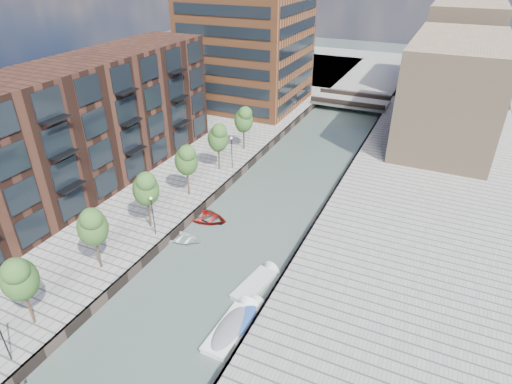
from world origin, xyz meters
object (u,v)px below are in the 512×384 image
Objects in this scene: sloop_2 at (205,220)px; motorboat_4 at (233,325)px; sloop_4 at (209,219)px; tree_2 at (92,225)px; motorboat_2 at (259,282)px; car at (397,133)px; tree_4 at (186,159)px; sloop_3 at (182,240)px; bridge at (351,101)px; tree_5 at (218,137)px; tree_1 at (19,277)px; motorboat_3 at (245,319)px; tree_6 at (244,119)px; tree_3 at (146,188)px.

sloop_2 is 15.34m from motorboat_4.
sloop_4 is at bearing 126.86° from motorboat_4.
motorboat_4 is at bearing -2.28° from tree_2.
car is (5.72, 36.15, 1.61)m from motorboat_2.
motorboat_2 is at bearing -35.63° from tree_4.
car is (15.16, 33.66, 1.71)m from sloop_3.
tree_5 reaches higher than bridge.
tree_1 is 1.13× the size of motorboat_2.
tree_1 is 1.43× the size of car.
motorboat_2 reaches higher than sloop_2.
bridge is at bearing -9.91° from sloop_3.
tree_6 is at bearing 116.33° from motorboat_3.
motorboat_2 reaches higher than sloop_4.
tree_1 reaches higher than motorboat_2.
tree_1 is 14.00m from tree_3.
tree_4 is 14.00m from tree_6.
tree_4 is at bearing 144.37° from motorboat_2.
bridge is 61.71m from tree_1.
bridge is 3.12× the size of car.
tree_5 is at bearing 90.00° from tree_1.
tree_3 reaches higher than motorboat_4.
motorboat_3 is (13.62, -13.53, -5.12)m from tree_4.
motorboat_3 is (13.62, 7.47, -5.12)m from tree_1.
sloop_3 is at bearing 165.22° from motorboat_2.
tree_6 is (-8.50, -26.00, 3.92)m from bridge.
tree_6 is 17.43m from sloop_4.
tree_2 and tree_4 have the same top height.
tree_1 is at bearing -173.39° from sloop_4.
tree_3 reaches higher than motorboat_2.
tree_2 is 28.00m from tree_6.
motorboat_4 is at bearing -65.35° from tree_6.
sloop_3 is (-0.20, -4.09, 0.00)m from sloop_2.
tree_1 is at bearing -137.04° from motorboat_2.
tree_1 is 1.00× the size of tree_3.
tree_1 is at bearing -90.00° from tree_3.
tree_1 is 19.52m from sloop_2.
tree_1 is at bearing -90.00° from tree_6.
tree_2 is 14.05m from motorboat_4.
tree_1 is at bearing -90.00° from tree_5.
tree_6 is 1.46× the size of sloop_4.
tree_4 is 1.00× the size of tree_6.
tree_4 is at bearing 90.00° from tree_1.
tree_1 is at bearing -90.00° from tree_2.
tree_5 and tree_6 have the same top height.
tree_5 is at bearing 90.00° from tree_4.
sloop_2 is 1.20× the size of car.
tree_1 is 18.18m from motorboat_2.
motorboat_2 is at bearing -128.82° from sloop_2.
motorboat_3 is at bearing -84.54° from bridge.
tree_1 is at bearing 165.90° from sloop_2.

